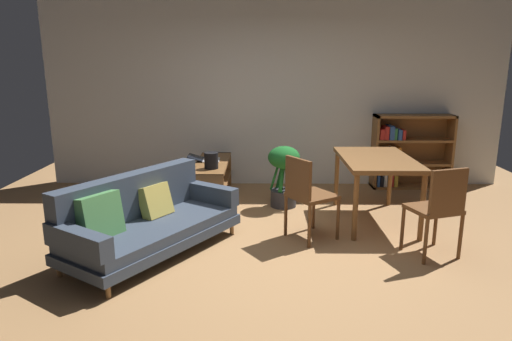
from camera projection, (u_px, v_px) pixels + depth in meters
The scene contains 11 objects.
ground_plane at pixel (281, 254), 4.45m from camera, with size 8.16×8.16×0.00m, color #A87A4C.
back_wall_panel at pixel (275, 96), 6.75m from camera, with size 6.80×0.10×2.70m, color silver.
fabric_couch at pixel (145, 219), 4.44m from camera, with size 1.65×1.95×0.77m.
media_console at pixel (212, 182), 6.08m from camera, with size 0.42×1.36×0.54m.
open_laptop at pixel (206, 159), 6.13m from camera, with size 0.43×0.30×0.08m.
desk_speaker at pixel (211, 161), 5.66m from camera, with size 0.17×0.17×0.20m.
potted_floor_plant at pixel (284, 171), 5.82m from camera, with size 0.41×0.42×0.80m.
dining_table at pixel (376, 164), 5.23m from camera, with size 0.80×1.32×0.77m.
dining_chair_near at pixel (438, 206), 4.28m from camera, with size 0.53×0.51×0.90m.
dining_chair_far at pixel (307, 193), 4.72m from camera, with size 0.60×0.60×0.90m.
bookshelf at pixel (405, 152), 6.74m from camera, with size 1.14×0.32×1.09m.
Camera 1 is at (-0.19, -4.13, 1.85)m, focal length 31.72 mm.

